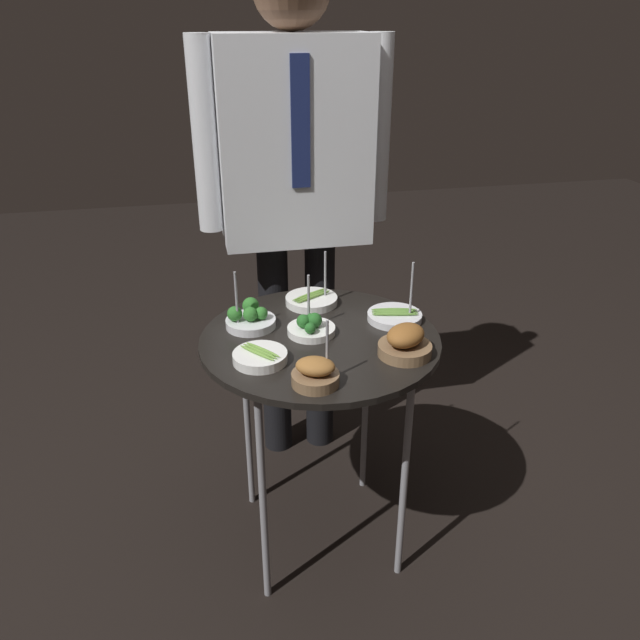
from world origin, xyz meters
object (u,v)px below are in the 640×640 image
object	(u,v)px
bowl_roast_far_rim	(316,373)
bowl_asparagus_mid_left	(260,357)
bowl_roast_center	(405,343)
bowl_asparagus_back_left	(395,316)
bowl_asparagus_back_right	(312,300)
serving_cart	(320,354)
waiter_figure	(294,168)
bowl_broccoli_mid_right	(311,327)
bowl_broccoli_front_left	(250,318)

from	to	relation	value
bowl_roast_far_rim	bowl_asparagus_mid_left	xyz separation A→B (m)	(-0.11, 0.13, -0.02)
bowl_roast_center	bowl_asparagus_mid_left	size ratio (longest dim) A/B	1.03
bowl_roast_far_rim	bowl_roast_center	size ratio (longest dim) A/B	1.13
bowl_roast_center	bowl_asparagus_back_left	xyz separation A→B (m)	(0.04, 0.20, -0.02)
bowl_roast_center	bowl_asparagus_back_right	size ratio (longest dim) A/B	0.88
bowl_asparagus_mid_left	serving_cart	bearing A→B (deg)	29.42
bowl_asparagus_back_right	bowl_asparagus_back_left	world-z (taller)	bowl_asparagus_back_left
bowl_roast_far_rim	bowl_asparagus_mid_left	size ratio (longest dim) A/B	1.16
serving_cart	waiter_figure	bearing A→B (deg)	87.40
bowl_broccoli_mid_right	bowl_asparagus_back_right	xyz separation A→B (m)	(0.04, 0.19, -0.01)
bowl_asparagus_back_right	bowl_roast_far_rim	bearing A→B (deg)	-100.24
bowl_broccoli_front_left	waiter_figure	bearing A→B (deg)	62.53
bowl_roast_far_rim	bowl_roast_center	distance (m)	0.26
serving_cart	bowl_roast_far_rim	xyz separation A→B (m)	(-0.06, -0.23, 0.08)
waiter_figure	bowl_roast_center	bearing A→B (deg)	-75.07
bowl_asparagus_mid_left	bowl_roast_far_rim	bearing A→B (deg)	-49.26
bowl_asparagus_back_left	bowl_asparagus_mid_left	bearing A→B (deg)	-159.07
bowl_asparagus_back_right	bowl_asparagus_mid_left	xyz separation A→B (m)	(-0.19, -0.31, 0.00)
bowl_broccoli_front_left	bowl_asparagus_mid_left	xyz separation A→B (m)	(0.00, -0.20, -0.01)
bowl_asparagus_mid_left	bowl_asparagus_back_right	bearing A→B (deg)	58.05
bowl_asparagus_back_left	waiter_figure	world-z (taller)	waiter_figure
bowl_roast_far_rim	bowl_asparagus_back_right	bearing A→B (deg)	79.76
bowl_broccoli_front_left	bowl_broccoli_mid_right	bearing A→B (deg)	-27.35
waiter_figure	bowl_roast_far_rim	bearing A→B (deg)	-96.54
bowl_roast_far_rim	bowl_asparagus_back_left	world-z (taller)	bowl_asparagus_back_left
bowl_asparagus_back_left	bowl_roast_far_rim	bearing A→B (deg)	-135.25
bowl_asparagus_back_left	serving_cart	bearing A→B (deg)	-166.26
serving_cart	bowl_broccoli_front_left	size ratio (longest dim) A/B	4.16
bowl_asparagus_back_right	bowl_broccoli_front_left	bearing A→B (deg)	-150.95
bowl_asparagus_back_right	bowl_asparagus_mid_left	bearing A→B (deg)	-121.95
bowl_broccoli_mid_right	bowl_asparagus_mid_left	bearing A→B (deg)	-141.75
bowl_asparagus_back_right	waiter_figure	xyz separation A→B (m)	(0.00, 0.27, 0.33)
bowl_broccoli_mid_right	bowl_asparagus_mid_left	world-z (taller)	bowl_broccoli_mid_right
bowl_broccoli_mid_right	bowl_broccoli_front_left	size ratio (longest dim) A/B	0.92
serving_cart	bowl_asparagus_back_right	bearing A→B (deg)	84.62
serving_cart	bowl_broccoli_front_left	xyz separation A→B (m)	(-0.18, 0.10, 0.08)
bowl_asparagus_back_right	serving_cart	bearing A→B (deg)	-95.38
bowl_roast_center	bowl_broccoli_front_left	bearing A→B (deg)	146.20
bowl_broccoli_mid_right	waiter_figure	xyz separation A→B (m)	(0.04, 0.46, 0.32)
bowl_asparagus_back_right	bowl_asparagus_back_left	bearing A→B (deg)	-36.99
bowl_asparagus_back_right	bowl_asparagus_mid_left	size ratio (longest dim) A/B	1.17
bowl_asparagus_back_left	waiter_figure	xyz separation A→B (m)	(-0.21, 0.43, 0.33)
bowl_broccoli_mid_right	bowl_asparagus_back_left	world-z (taller)	bowl_asparagus_back_left
bowl_broccoli_front_left	bowl_roast_center	bearing A→B (deg)	-33.80
bowl_broccoli_mid_right	bowl_asparagus_back_right	size ratio (longest dim) A/B	0.97
bowl_broccoli_mid_right	bowl_broccoli_front_left	distance (m)	0.18
serving_cart	bowl_broccoli_mid_right	size ratio (longest dim) A/B	4.53
serving_cart	bowl_roast_far_rim	world-z (taller)	bowl_roast_far_rim
bowl_roast_far_rim	bowl_asparagus_back_left	size ratio (longest dim) A/B	0.89
bowl_roast_center	bowl_asparagus_back_right	bearing A→B (deg)	115.54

